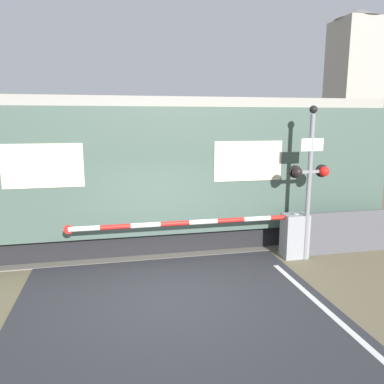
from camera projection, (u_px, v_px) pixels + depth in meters
The scene contains 7 objects.
ground_plane at pixel (171, 297), 7.28m from camera, with size 80.00×80.00×0.00m, color #6B6047.
track_bed at pixel (152, 239), 10.71m from camera, with size 36.00×3.20×0.13m.
train at pixel (54, 173), 9.81m from camera, with size 17.55×3.01×3.93m.
crossing_barrier at pixel (276, 233), 9.17m from camera, with size 5.75×0.44×1.15m.
signal_post at pixel (310, 175), 8.84m from camera, with size 1.00×0.26×3.71m.
distant_building at pixel (353, 86), 31.19m from camera, with size 3.81×3.81×12.13m.
roadside_fence at pixel (346, 232), 9.58m from camera, with size 3.36×0.06×1.10m.
Camera 1 is at (-1.00, -6.70, 3.39)m, focal length 35.00 mm.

